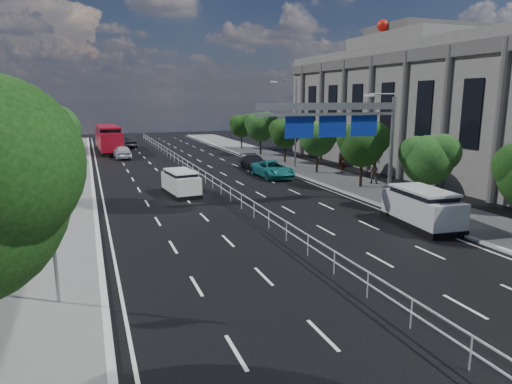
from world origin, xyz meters
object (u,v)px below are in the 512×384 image
pedestrian_a (343,163)px  pedestrian_b (373,172)px  near_car_silver (122,152)px  near_car_dark (131,142)px  red_bus (108,138)px  toilet_sign (37,226)px  white_minivan (181,183)px  parked_car_dark (254,163)px  overhead_gantry (344,122)px  parked_car_teal (273,169)px  silver_minivan (422,208)px

pedestrian_a → pedestrian_b: pedestrian_a is taller
near_car_silver → near_car_dark: 12.33m
red_bus → pedestrian_b: (19.46, -32.07, -0.74)m
toilet_sign → near_car_silver: bearing=82.0°
red_bus → pedestrian_a: 33.10m
white_minivan → parked_car_dark: size_ratio=0.91×
overhead_gantry → near_car_dark: bearing=103.3°
white_minivan → red_bus: bearing=90.4°
overhead_gantry → pedestrian_b: bearing=40.5°
parked_car_dark → pedestrian_b: size_ratio=2.63×
near_car_dark → pedestrian_b: bearing=116.9°
red_bus → pedestrian_a: size_ratio=6.21×
red_bus → parked_car_dark: 24.70m
red_bus → parked_car_teal: red_bus is taller
silver_minivan → pedestrian_a: silver_minivan is taller
pedestrian_a → pedestrian_b: (-0.42, -5.60, -0.01)m
toilet_sign → red_bus: size_ratio=0.37×
near_car_dark → pedestrian_a: size_ratio=2.41×
white_minivan → parked_car_teal: (9.33, 4.64, -0.16)m
toilet_sign → pedestrian_a: bearing=40.8°
toilet_sign → near_car_dark: 52.76m
red_bus → silver_minivan: 46.04m
silver_minivan → pedestrian_a: (5.10, 17.14, 0.03)m
white_minivan → parked_car_teal: bearing=20.0°
near_car_dark → pedestrian_a: 35.33m
near_car_silver → toilet_sign: bearing=79.2°
parked_car_dark → pedestrian_a: 8.81m
near_car_dark → pedestrian_b: 40.19m
pedestrian_a → red_bus: bearing=-76.2°
parked_car_teal → pedestrian_b: (6.48, -6.22, 0.32)m
parked_car_teal → pedestrian_a: pedestrian_a is taller
white_minivan → near_car_dark: (-0.42, 35.18, -0.17)m
silver_minivan → pedestrian_b: silver_minivan is taller
overhead_gantry → near_car_silver: size_ratio=2.22×
silver_minivan → pedestrian_b: 12.44m
parked_car_teal → pedestrian_b: bearing=-45.5°
toilet_sign → red_bus: bearing=84.6°
red_bus → near_car_dark: (3.23, 4.70, -1.06)m
white_minivan → silver_minivan: 17.20m
overhead_gantry → pedestrian_b: 9.37m
white_minivan → near_car_dark: size_ratio=0.98×
toilet_sign → silver_minivan: (19.25, 3.85, -1.89)m
pedestrian_b → white_minivan: bearing=35.5°
near_car_dark → parked_car_teal: parked_car_teal is taller
pedestrian_b → parked_car_teal: bearing=-2.7°
red_bus → near_car_dark: bearing=53.5°
red_bus → near_car_silver: (1.15, -7.46, -1.03)m
toilet_sign → overhead_gantry: overhead_gantry is taller
overhead_gantry → white_minivan: 12.70m
toilet_sign → pedestrian_b: toilet_sign is taller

